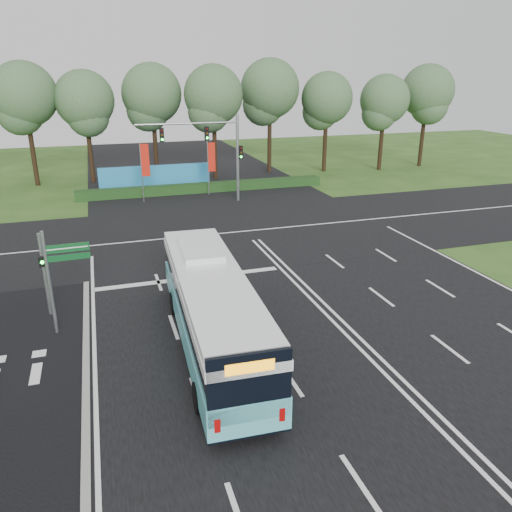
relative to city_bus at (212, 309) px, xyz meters
The scene contains 14 objects.
ground 6.01m from the city_bus, 21.17° to the left, with size 120.00×120.00×0.00m, color #2B511B.
road_main 6.01m from the city_bus, 21.17° to the left, with size 20.00×120.00×0.04m, color black.
road_cross 15.17m from the city_bus, 69.09° to the left, with size 120.00×14.00×0.05m, color black.
bike_path 7.37m from the city_bus, behind, with size 5.00×18.00×0.06m, color black.
kerb_strip 5.08m from the city_bus, 169.01° to the right, with size 0.25×18.00×0.12m, color gray.
city_bus is the anchor object (origin of this frame).
pedestrian_signal 7.90m from the city_bus, 141.84° to the left, with size 0.33×0.43×3.79m.
street_sign 6.38m from the city_bus, 150.98° to the left, with size 1.72×0.15×4.41m.
banner_flag_left 24.46m from the city_bus, 89.87° to the left, with size 0.71×0.16×4.86m.
banner_flag_mid 26.07m from the city_bus, 77.23° to the left, with size 0.68×0.08×4.61m.
traffic_light_gantry 23.45m from the city_bus, 76.10° to the left, with size 8.41×0.28×7.00m.
hedge 27.15m from the city_bus, 78.56° to the left, with size 22.00×1.20×0.80m, color #173A15.
blue_hoarding 29.12m from the city_bus, 87.28° to the left, with size 10.00×0.30×2.20m, color #217FB6.
eucalyptus_row 34.62m from the city_bus, 79.93° to the left, with size 53.99×9.08×12.92m.
Camera 1 is at (-8.95, -18.78, 10.08)m, focal length 35.00 mm.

